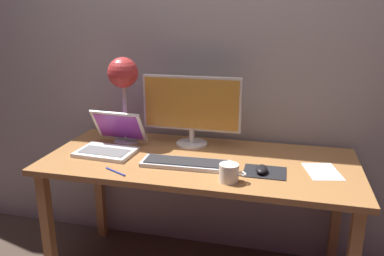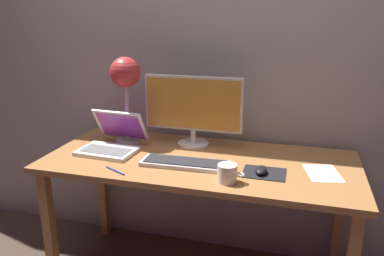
{
  "view_description": "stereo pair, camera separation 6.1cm",
  "coord_description": "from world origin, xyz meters",
  "px_view_note": "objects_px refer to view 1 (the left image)",
  "views": [
    {
      "loc": [
        0.41,
        -1.83,
        1.48
      ],
      "look_at": [
        -0.03,
        -0.05,
        0.92
      ],
      "focal_mm": 36.36,
      "sensor_mm": 36.0,
      "label": 1
    },
    {
      "loc": [
        0.47,
        -1.82,
        1.48
      ],
      "look_at": [
        -0.03,
        -0.05,
        0.92
      ],
      "focal_mm": 36.36,
      "sensor_mm": 36.0,
      "label": 2
    }
  ],
  "objects_px": {
    "laptop": "(112,139)",
    "mouse": "(262,169)",
    "coffee_mug": "(229,173)",
    "pen": "(115,172)",
    "keyboard_main": "(186,163)",
    "desk_lamp": "(123,78)",
    "monitor": "(192,107)"
  },
  "relations": [
    {
      "from": "laptop",
      "to": "mouse",
      "type": "bearing_deg",
      "value": -9.13
    },
    {
      "from": "coffee_mug",
      "to": "pen",
      "type": "xyz_separation_m",
      "value": [
        -0.54,
        -0.03,
        -0.04
      ]
    },
    {
      "from": "pen",
      "to": "mouse",
      "type": "bearing_deg",
      "value": 13.2
    },
    {
      "from": "keyboard_main",
      "to": "laptop",
      "type": "distance_m",
      "value": 0.47
    },
    {
      "from": "keyboard_main",
      "to": "laptop",
      "type": "xyz_separation_m",
      "value": [
        -0.45,
        0.13,
        0.05
      ]
    },
    {
      "from": "desk_lamp",
      "to": "coffee_mug",
      "type": "height_order",
      "value": "desk_lamp"
    },
    {
      "from": "keyboard_main",
      "to": "pen",
      "type": "bearing_deg",
      "value": -151.65
    },
    {
      "from": "mouse",
      "to": "pen",
      "type": "xyz_separation_m",
      "value": [
        -0.67,
        -0.16,
        -0.02
      ]
    },
    {
      "from": "monitor",
      "to": "coffee_mug",
      "type": "bearing_deg",
      "value": -57.22
    },
    {
      "from": "mouse",
      "to": "desk_lamp",
      "type": "bearing_deg",
      "value": 161.94
    },
    {
      "from": "keyboard_main",
      "to": "desk_lamp",
      "type": "height_order",
      "value": "desk_lamp"
    },
    {
      "from": "keyboard_main",
      "to": "mouse",
      "type": "relative_size",
      "value": 4.63
    },
    {
      "from": "laptop",
      "to": "pen",
      "type": "distance_m",
      "value": 0.33
    },
    {
      "from": "desk_lamp",
      "to": "coffee_mug",
      "type": "xyz_separation_m",
      "value": [
        0.66,
        -0.39,
        -0.34
      ]
    },
    {
      "from": "laptop",
      "to": "coffee_mug",
      "type": "height_order",
      "value": "laptop"
    },
    {
      "from": "mouse",
      "to": "coffee_mug",
      "type": "xyz_separation_m",
      "value": [
        -0.13,
        -0.13,
        0.02
      ]
    },
    {
      "from": "monitor",
      "to": "desk_lamp",
      "type": "xyz_separation_m",
      "value": [
        -0.38,
        -0.05,
        0.15
      ]
    },
    {
      "from": "desk_lamp",
      "to": "mouse",
      "type": "height_order",
      "value": "desk_lamp"
    },
    {
      "from": "desk_lamp",
      "to": "coffee_mug",
      "type": "relative_size",
      "value": 4.01
    },
    {
      "from": "monitor",
      "to": "coffee_mug",
      "type": "height_order",
      "value": "monitor"
    },
    {
      "from": "coffee_mug",
      "to": "laptop",
      "type": "bearing_deg",
      "value": 159.22
    },
    {
      "from": "monitor",
      "to": "laptop",
      "type": "height_order",
      "value": "monitor"
    },
    {
      "from": "mouse",
      "to": "coffee_mug",
      "type": "relative_size",
      "value": 0.78
    },
    {
      "from": "coffee_mug",
      "to": "pen",
      "type": "height_order",
      "value": "coffee_mug"
    },
    {
      "from": "laptop",
      "to": "coffee_mug",
      "type": "bearing_deg",
      "value": -20.78
    },
    {
      "from": "keyboard_main",
      "to": "coffee_mug",
      "type": "distance_m",
      "value": 0.27
    },
    {
      "from": "laptop",
      "to": "keyboard_main",
      "type": "bearing_deg",
      "value": -15.8
    },
    {
      "from": "keyboard_main",
      "to": "mouse",
      "type": "distance_m",
      "value": 0.37
    },
    {
      "from": "keyboard_main",
      "to": "pen",
      "type": "height_order",
      "value": "keyboard_main"
    },
    {
      "from": "monitor",
      "to": "desk_lamp",
      "type": "bearing_deg",
      "value": -172.64
    },
    {
      "from": "monitor",
      "to": "mouse",
      "type": "relative_size",
      "value": 5.76
    },
    {
      "from": "pen",
      "to": "monitor",
      "type": "bearing_deg",
      "value": 61.05
    }
  ]
}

